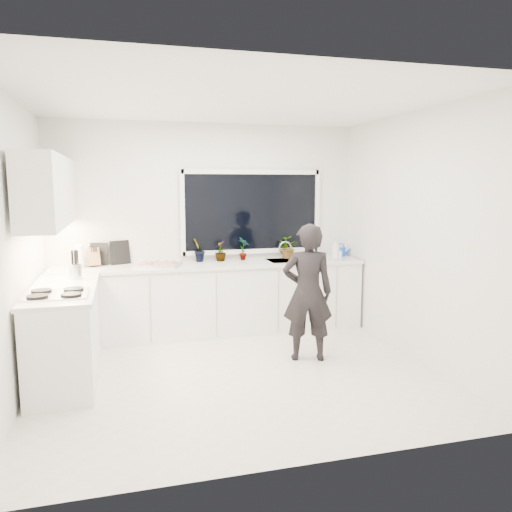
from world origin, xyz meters
name	(u,v)px	position (x,y,z in m)	size (l,w,h in m)	color
floor	(238,375)	(0.00, 0.00, -0.01)	(4.00, 3.50, 0.02)	beige
wall_back	(207,228)	(0.00, 1.76, 1.35)	(4.00, 0.02, 2.70)	white
wall_left	(15,250)	(-2.01, 0.00, 1.35)	(0.02, 3.50, 2.70)	white
wall_right	(417,237)	(2.01, 0.00, 1.35)	(0.02, 3.50, 2.70)	white
ceiling	(236,100)	(0.00, 0.00, 2.71)	(4.00, 3.50, 0.02)	white
window	(252,212)	(0.60, 1.73, 1.55)	(1.80, 0.02, 1.00)	black
base_cabinets_back	(212,300)	(0.00, 1.45, 0.44)	(3.92, 0.58, 0.88)	white
base_cabinets_left	(65,335)	(-1.67, 0.35, 0.44)	(0.58, 1.60, 0.88)	white
countertop_back	(212,265)	(0.00, 1.44, 0.90)	(3.94, 0.62, 0.04)	silver
countertop_left	(63,290)	(-1.67, 0.35, 0.90)	(0.62, 1.60, 0.04)	silver
upper_cabinets	(49,191)	(-1.79, 0.70, 1.85)	(0.34, 2.10, 0.70)	white
sink	(290,264)	(1.05, 1.45, 0.87)	(0.58, 0.42, 0.14)	silver
faucet	(285,250)	(1.05, 1.65, 1.03)	(0.03, 0.03, 0.22)	silver
stovetop	(56,294)	(-1.69, 0.00, 0.94)	(0.56, 0.48, 0.03)	black
person	(308,292)	(0.84, 0.23, 0.75)	(0.55, 0.36, 1.50)	black
pizza_tray	(159,265)	(-0.67, 1.42, 0.94)	(0.51, 0.38, 0.03)	#B0B0B4
pizza	(159,263)	(-0.67, 1.42, 0.95)	(0.47, 0.33, 0.01)	#AA2716
watering_can	(340,252)	(1.85, 1.61, 0.98)	(0.14, 0.14, 0.13)	blue
paper_towel_roll	(79,257)	(-1.60, 1.55, 1.05)	(0.11, 0.11, 0.26)	white
knife_block	(94,258)	(-1.44, 1.59, 1.03)	(0.13, 0.10, 0.22)	olive
utensil_crock	(75,271)	(-1.59, 0.80, 1.00)	(0.13, 0.13, 0.16)	#ABABAF
picture_frame_large	(99,254)	(-1.38, 1.69, 1.06)	(0.22, 0.02, 0.28)	black
picture_frame_small	(120,252)	(-1.12, 1.69, 1.07)	(0.25, 0.02, 0.30)	black
herb_plants	(253,249)	(0.59, 1.61, 1.07)	(1.48, 0.35, 0.31)	#26662D
soap_bottles	(336,250)	(1.65, 1.30, 1.05)	(0.17, 0.15, 0.29)	#D8BF66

